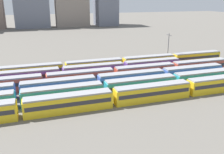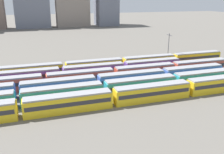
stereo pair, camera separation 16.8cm
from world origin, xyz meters
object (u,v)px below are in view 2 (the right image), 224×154
train_track_4 (61,74)px  train_track_1 (174,81)px  train_track_5 (94,66)px  catenary_pole_1 (168,47)px  train_track_0 (113,97)px  train_track_2 (97,82)px  train_track_3 (114,74)px

train_track_4 → train_track_1: bearing=-30.2°
train_track_5 → catenary_pole_1: size_ratio=8.96×
train_track_0 → catenary_pole_1: (30.13, 28.85, 3.87)m
train_track_4 → train_track_5: 12.10m
train_track_0 → train_track_2: size_ratio=1.00×
train_track_1 → train_track_4: bearing=149.8°
train_track_4 → catenary_pole_1: catenary_pole_1 is taller
train_track_1 → train_track_3: same height
train_track_3 → train_track_4: size_ratio=1.00×
train_track_3 → train_track_5: same height
train_track_4 → catenary_pole_1: size_ratio=7.15×
train_track_3 → train_track_5: bearing=106.4°
train_track_3 → train_track_5: 10.84m
train_track_1 → train_track_2: size_ratio=1.51×
train_track_2 → train_track_0: bearing=-85.6°
train_track_5 → catenary_pole_1: (27.68, 2.85, 3.87)m
catenary_pole_1 → train_track_4: bearing=-168.2°
train_track_3 → catenary_pole_1: (24.61, 13.25, 3.87)m
train_track_2 → train_track_5: bearing=78.2°
train_track_0 → train_track_4: (-8.47, 20.80, 0.00)m
train_track_5 → train_track_1: bearing=-52.6°
train_track_1 → train_track_2: (-19.18, 5.20, 0.00)m
train_track_1 → train_track_5: bearing=127.4°
train_track_0 → train_track_4: bearing=112.2°
train_track_0 → train_track_3: (5.52, 15.60, 0.00)m
train_track_5 → train_track_4: bearing=-154.6°
train_track_1 → train_track_5: (-15.92, 20.80, 0.00)m
train_track_0 → train_track_4: size_ratio=1.00×
train_track_1 → train_track_2: same height
train_track_4 → train_track_5: bearing=25.4°
train_track_0 → train_track_3: size_ratio=1.00×
train_track_3 → train_track_2: bearing=-140.6°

